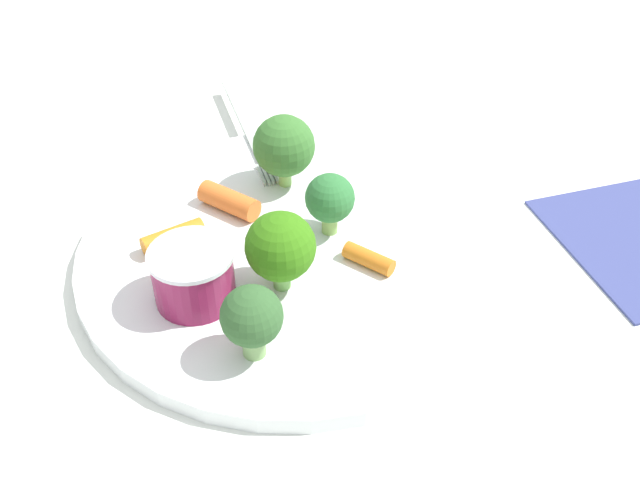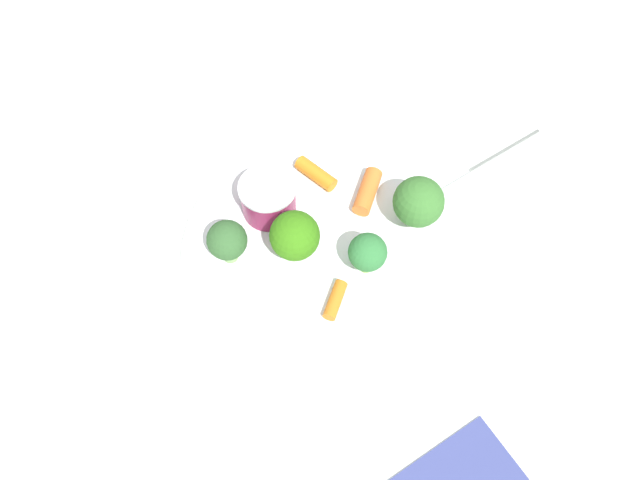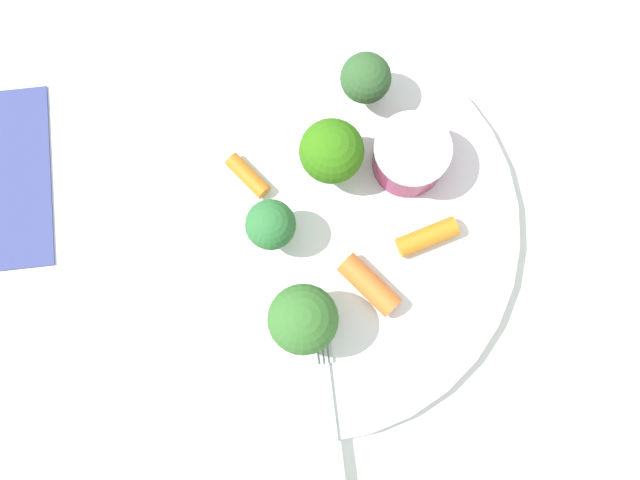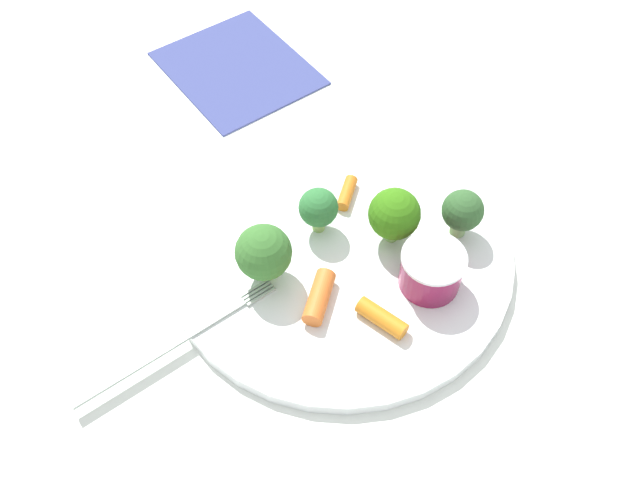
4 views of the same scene
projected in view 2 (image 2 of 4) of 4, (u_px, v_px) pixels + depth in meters
ground_plane at (346, 256)px, 0.64m from camera, size 2.40×2.40×0.00m
plate at (346, 253)px, 0.63m from camera, size 0.30×0.30×0.01m
sauce_cup at (268, 198)px, 0.64m from camera, size 0.05×0.05×0.04m
broccoli_floret_0 at (295, 236)px, 0.60m from camera, size 0.04×0.04×0.06m
broccoli_floret_1 at (367, 254)px, 0.60m from camera, size 0.03×0.03×0.05m
broccoli_floret_2 at (419, 202)px, 0.62m from camera, size 0.05×0.05×0.06m
broccoli_floret_3 at (227, 241)px, 0.60m from camera, size 0.04×0.04×0.05m
carrot_stick_0 at (335, 300)px, 0.60m from camera, size 0.03×0.04×0.01m
carrot_stick_1 at (367, 191)px, 0.65m from camera, size 0.04×0.05×0.02m
carrot_stick_2 at (316, 174)px, 0.66m from camera, size 0.04×0.02×0.01m
fork at (479, 171)px, 0.67m from camera, size 0.04×0.18×0.00m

